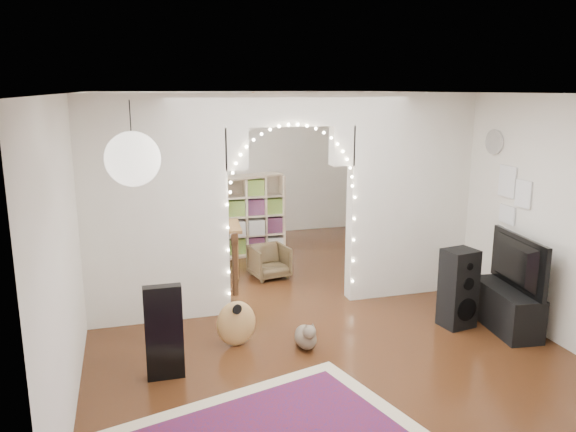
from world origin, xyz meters
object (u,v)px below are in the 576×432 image
object	(u,v)px
dining_chair_left	(186,289)
dining_chair_right	(269,262)
floor_speaker	(458,288)
dining_table	(200,231)
acoustic_guitar	(236,305)
bookcase	(245,215)
media_console	(506,308)

from	to	relation	value
dining_chair_left	dining_chair_right	size ratio (longest dim) A/B	0.90
floor_speaker	dining_table	xyz separation A→B (m)	(-2.65, 2.74, 0.22)
acoustic_guitar	dining_chair_left	world-z (taller)	acoustic_guitar
acoustic_guitar	dining_chair_left	size ratio (longest dim) A/B	2.25
floor_speaker	dining_chair_left	size ratio (longest dim) A/B	1.96
dining_chair_right	bookcase	bearing A→B (deg)	83.57
floor_speaker	media_console	bearing A→B (deg)	-34.13
dining_table	bookcase	bearing A→B (deg)	50.17
floor_speaker	bookcase	size ratio (longest dim) A/B	0.69
floor_speaker	acoustic_guitar	bearing A→B (deg)	165.86
bookcase	dining_chair_right	bearing A→B (deg)	-103.63
media_console	dining_chair_left	distance (m)	3.92
dining_table	dining_chair_right	world-z (taller)	dining_table
acoustic_guitar	floor_speaker	size ratio (longest dim) A/B	1.15
acoustic_guitar	dining_chair_right	size ratio (longest dim) A/B	2.02
acoustic_guitar	media_console	distance (m)	3.14
floor_speaker	bookcase	world-z (taller)	bookcase
acoustic_guitar	media_console	xyz separation A→B (m)	(3.10, -0.43, -0.22)
media_console	dining_chair_right	distance (m)	3.36
media_console	dining_chair_right	world-z (taller)	media_console
floor_speaker	dining_table	distance (m)	3.82
bookcase	dining_chair_left	xyz separation A→B (m)	(-1.22, -2.04, -0.46)
floor_speaker	media_console	size ratio (longest dim) A/B	0.94
dining_chair_left	dining_chair_right	distance (m)	1.52
dining_chair_left	dining_chair_right	bearing A→B (deg)	49.39
acoustic_guitar	bookcase	world-z (taller)	bookcase
floor_speaker	dining_chair_left	bearing A→B (deg)	143.03
dining_chair_left	bookcase	bearing A→B (deg)	77.85
media_console	dining_table	bearing A→B (deg)	143.58
acoustic_guitar	dining_chair_left	distance (m)	1.42
media_console	dining_chair_right	bearing A→B (deg)	137.58
dining_table	dining_chair_left	distance (m)	1.33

